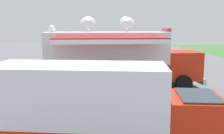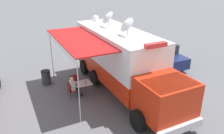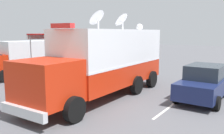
% 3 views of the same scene
% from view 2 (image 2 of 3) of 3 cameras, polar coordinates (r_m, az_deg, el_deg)
% --- Properties ---
extents(ground_plane, '(100.00, 100.00, 0.00)m').
position_cam_2_polar(ground_plane, '(14.33, 1.12, -4.39)').
color(ground_plane, '#5B5B60').
extents(lot_stripe, '(0.20, 4.80, 0.01)m').
position_cam_2_polar(lot_stripe, '(16.04, 12.79, -1.90)').
color(lot_stripe, silver).
rests_on(lot_stripe, ground).
extents(command_truck, '(4.99, 9.53, 4.53)m').
position_cam_2_polar(command_truck, '(12.93, 2.59, 1.94)').
color(command_truck, red).
rests_on(command_truck, ground).
extents(folding_table, '(0.81, 0.81, 0.73)m').
position_cam_2_polar(folding_table, '(12.99, -7.13, -4.26)').
color(folding_table, silver).
rests_on(folding_table, ground).
extents(water_bottle, '(0.07, 0.07, 0.22)m').
position_cam_2_polar(water_bottle, '(12.81, -6.70, -3.84)').
color(water_bottle, '#3F9959').
rests_on(water_bottle, folding_table).
extents(folding_chair_at_table, '(0.49, 0.49, 0.87)m').
position_cam_2_polar(folding_chair_at_table, '(12.87, -10.46, -5.57)').
color(folding_chair_at_table, maroon).
rests_on(folding_chair_at_table, ground).
extents(folding_chair_beside_table, '(0.49, 0.49, 0.87)m').
position_cam_2_polar(folding_chair_beside_table, '(13.71, -9.60, -3.65)').
color(folding_chair_beside_table, maroon).
rests_on(folding_chair_beside_table, ground).
extents(seated_responder, '(0.67, 0.56, 1.25)m').
position_cam_2_polar(seated_responder, '(12.85, -9.70, -4.85)').
color(seated_responder, silver).
rests_on(seated_responder, ground).
extents(trash_bin, '(0.57, 0.57, 0.91)m').
position_cam_2_polar(trash_bin, '(14.78, -16.49, -2.55)').
color(trash_bin, '#2D2D33').
rests_on(trash_bin, ground).
extents(car_behind_truck, '(2.06, 4.22, 1.76)m').
position_cam_2_polar(car_behind_truck, '(17.39, 12.58, 3.18)').
color(car_behind_truck, navy).
rests_on(car_behind_truck, ground).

